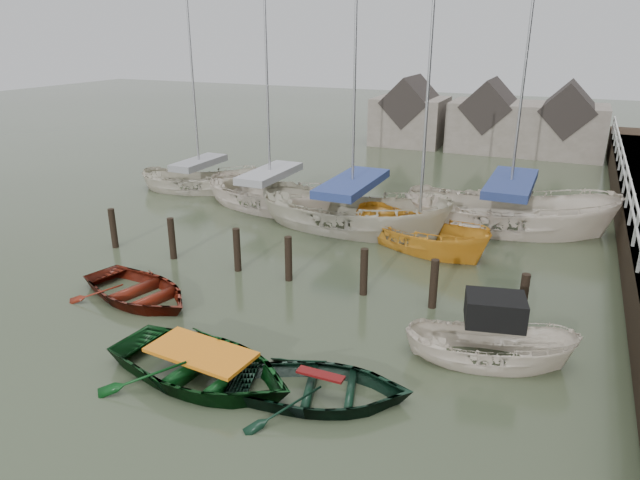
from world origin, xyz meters
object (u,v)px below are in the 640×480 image
at_px(sailboat_d, 506,227).
at_px(rowboat_green, 203,379).
at_px(sailboat_a, 271,207).
at_px(rowboat_red, 139,299).
at_px(sailboat_b, 352,226).
at_px(rowboat_dkgreen, 321,399).
at_px(motorboat, 489,356).
at_px(sailboat_c, 418,245).
at_px(sailboat_e, 201,189).

bearing_deg(sailboat_d, rowboat_green, 152.36).
bearing_deg(sailboat_a, rowboat_red, -163.07).
relative_size(rowboat_red, sailboat_d, 0.30).
bearing_deg(sailboat_a, rowboat_green, -146.01).
bearing_deg(rowboat_red, sailboat_b, -6.68).
bearing_deg(sailboat_a, rowboat_dkgreen, -135.00).
bearing_deg(rowboat_dkgreen, sailboat_d, -25.82).
bearing_deg(motorboat, rowboat_green, 107.95).
distance_m(rowboat_green, sailboat_c, 10.19).
bearing_deg(rowboat_red, rowboat_dkgreen, -93.00).
relative_size(motorboat, sailboat_c, 0.42).
xyz_separation_m(rowboat_green, sailboat_d, (4.71, 13.06, 0.06)).
xyz_separation_m(motorboat, sailboat_b, (-6.25, 7.46, -0.06)).
bearing_deg(motorboat, sailboat_e, 44.15).
xyz_separation_m(rowboat_dkgreen, sailboat_a, (-7.39, 11.31, 0.06)).
xyz_separation_m(rowboat_red, motorboat, (9.50, 0.77, 0.12)).
xyz_separation_m(rowboat_dkgreen, sailboat_b, (-3.33, 10.34, 0.06)).
bearing_deg(sailboat_b, rowboat_green, -173.33).
bearing_deg(sailboat_c, rowboat_red, 165.53).
distance_m(sailboat_a, sailboat_c, 7.10).
bearing_deg(rowboat_green, rowboat_dkgreen, -76.12).
distance_m(sailboat_a, sailboat_d, 9.57).
bearing_deg(sailboat_a, sailboat_d, -70.07).
distance_m(rowboat_dkgreen, sailboat_c, 9.57).
relative_size(rowboat_dkgreen, sailboat_d, 0.29).
xyz_separation_m(sailboat_a, sailboat_b, (4.06, -0.97, -0.00)).
distance_m(motorboat, sailboat_e, 17.61).
distance_m(rowboat_red, sailboat_e, 11.64).
relative_size(rowboat_red, sailboat_b, 0.33).
bearing_deg(rowboat_dkgreen, sailboat_c, -13.41).
height_order(sailboat_b, sailboat_c, sailboat_b).
bearing_deg(sailboat_c, sailboat_e, 100.11).
relative_size(rowboat_green, sailboat_c, 0.46).
bearing_deg(rowboat_dkgreen, sailboat_b, 1.39).
relative_size(rowboat_dkgreen, motorboat, 0.93).
height_order(rowboat_red, motorboat, motorboat).
bearing_deg(rowboat_red, sailboat_d, -24.56).
relative_size(rowboat_red, rowboat_dkgreen, 1.04).
relative_size(sailboat_c, sailboat_d, 0.74).
bearing_deg(rowboat_dkgreen, sailboat_a, 16.70).
height_order(rowboat_dkgreen, motorboat, motorboat).
height_order(sailboat_a, sailboat_b, sailboat_b).
distance_m(sailboat_d, sailboat_e, 13.91).
bearing_deg(sailboat_e, sailboat_a, -120.97).
height_order(sailboat_a, sailboat_e, sailboat_e).
bearing_deg(sailboat_d, motorboat, 177.09).
xyz_separation_m(rowboat_green, sailboat_b, (-0.71, 10.75, 0.06)).
xyz_separation_m(motorboat, sailboat_c, (-3.44, 6.67, -0.10)).
height_order(rowboat_red, sailboat_b, sailboat_b).
height_order(rowboat_green, sailboat_c, sailboat_c).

